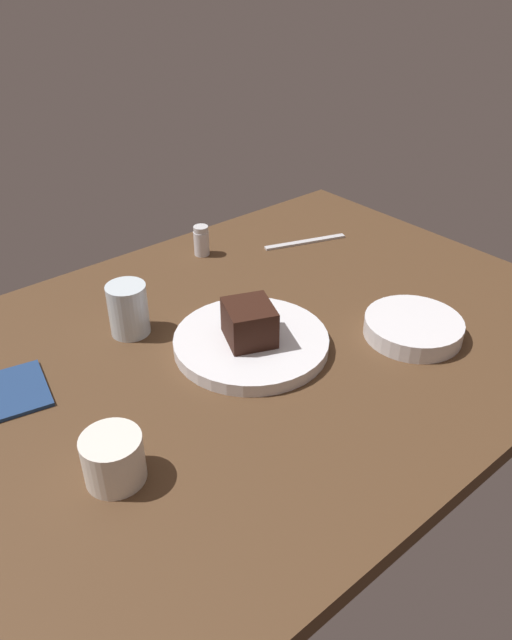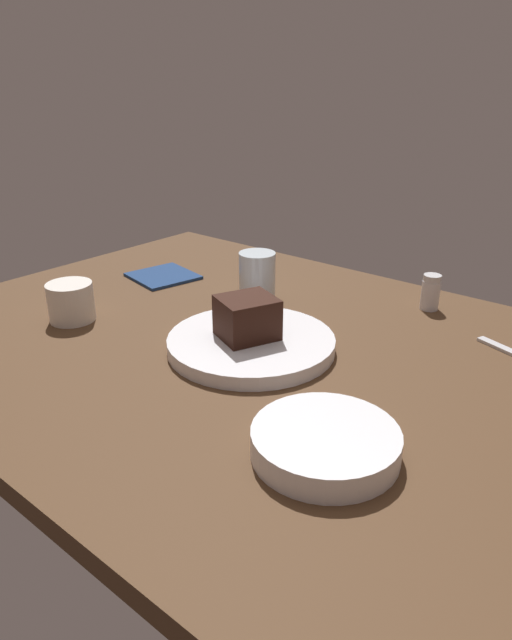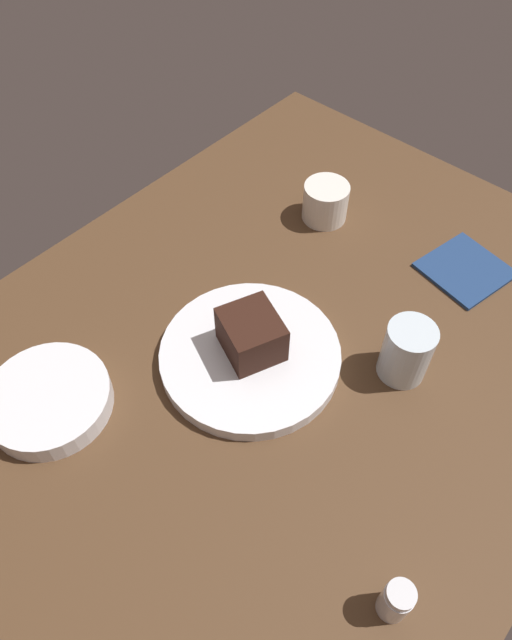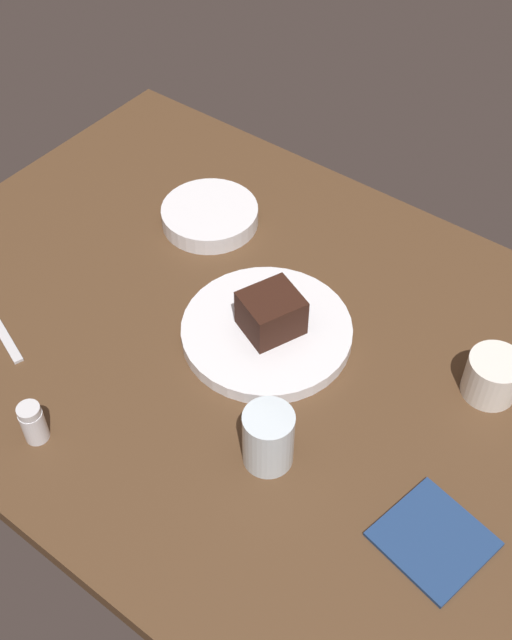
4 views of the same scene
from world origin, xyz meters
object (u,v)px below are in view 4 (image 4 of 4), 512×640
dessert_plate (267,331)px  side_bowl (210,215)px  chocolate_cake_slice (271,313)px  coffee_cup (492,376)px  salt_shaker (33,423)px  folded_napkin (433,539)px  water_glass (268,438)px

dessert_plate → side_bowl: bearing=-32.7°
chocolate_cake_slice → coffee_cup: chocolate_cake_slice is taller
side_bowl → dessert_plate: bearing=147.3°
dessert_plate → coffee_cup: bearing=-161.0°
chocolate_cake_slice → dessert_plate: bearing=24.0°
salt_shaker → chocolate_cake_slice: bearing=-113.4°
salt_shaker → folded_napkin: 53.47cm
dessert_plate → folded_napkin: (-36.03, 14.23, -0.77)cm
salt_shaker → coffee_cup: (-45.00, -43.90, 0.13)cm
chocolate_cake_slice → water_glass: size_ratio=0.90×
dessert_plate → side_bowl: side_bowl is taller
water_glass → folded_napkin: 23.71cm
salt_shaker → water_glass: water_glass is taller
dessert_plate → chocolate_cake_slice: (-0.57, -0.25, 4.23)cm
side_bowl → salt_shaker: bearing=101.1°
chocolate_cake_slice → coffee_cup: bearing=-161.1°
dessert_plate → chocolate_cake_slice: 4.27cm
salt_shaker → folded_napkin: size_ratio=0.53×
chocolate_cake_slice → coffee_cup: size_ratio=1.06×
folded_napkin → side_bowl: bearing=-26.2°
water_glass → folded_napkin: water_glass is taller
chocolate_cake_slice → salt_shaker: chocolate_cake_slice is taller
dessert_plate → salt_shaker: 36.02cm
side_bowl → coffee_cup: (-54.49, 4.27, 1.74)cm
chocolate_cake_slice → salt_shaker: 36.48cm
chocolate_cake_slice → salt_shaker: (14.47, 33.41, -2.12)cm
salt_shaker → coffee_cup: coffee_cup is taller
salt_shaker → folded_napkin: (-49.93, -18.93, -2.88)cm
chocolate_cake_slice → folded_napkin: 38.63cm
salt_shaker → side_bowl: (9.48, -48.16, -1.60)cm
side_bowl → folded_napkin: (-59.41, 29.24, -1.27)cm
salt_shaker → water_glass: (-26.76, -16.20, 1.37)cm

